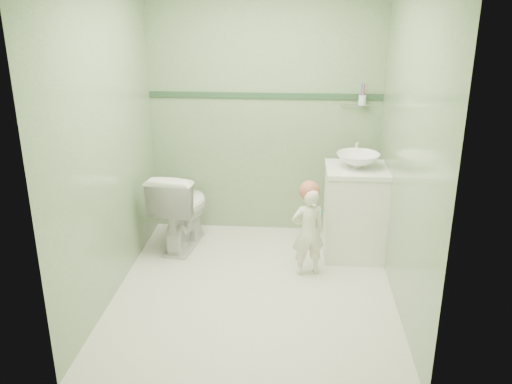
{
  "coord_description": "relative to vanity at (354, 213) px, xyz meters",
  "views": [
    {
      "loc": [
        0.3,
        -3.84,
        2.23
      ],
      "look_at": [
        0.0,
        0.15,
        0.78
      ],
      "focal_mm": 38.08,
      "sensor_mm": 36.0,
      "label": 1
    }
  ],
  "objects": [
    {
      "name": "counter",
      "position": [
        0.0,
        0.0,
        0.41
      ],
      "size": [
        0.54,
        0.52,
        0.04
      ],
      "primitive_type": "cube",
      "color": "white",
      "rests_on": "vanity"
    },
    {
      "name": "trim_stripe",
      "position": [
        -0.84,
        0.54,
        0.95
      ],
      "size": [
        2.2,
        0.02,
        0.05
      ],
      "primitive_type": "cube",
      "color": "#2B4C31",
      "rests_on": "room_shell"
    },
    {
      "name": "toilet",
      "position": [
        -1.58,
        0.07,
        -0.03
      ],
      "size": [
        0.52,
        0.78,
        0.75
      ],
      "primitive_type": "imported",
      "rotation": [
        0.0,
        0.0,
        3.0
      ],
      "color": "white",
      "rests_on": "ground"
    },
    {
      "name": "basin",
      "position": [
        0.0,
        0.0,
        0.49
      ],
      "size": [
        0.37,
        0.37,
        0.13
      ],
      "primitive_type": "imported",
      "color": "white",
      "rests_on": "counter"
    },
    {
      "name": "hair_cap",
      "position": [
        -0.42,
        -0.37,
        0.34
      ],
      "size": [
        0.17,
        0.17,
        0.17
      ],
      "primitive_type": "sphere",
      "color": "#AF5D47",
      "rests_on": "toddler"
    },
    {
      "name": "ground",
      "position": [
        -0.84,
        -0.7,
        -0.4
      ],
      "size": [
        2.5,
        2.5,
        0.0
      ],
      "primitive_type": "plane",
      "color": "beige",
      "rests_on": "ground"
    },
    {
      "name": "vanity",
      "position": [
        0.0,
        0.0,
        0.0
      ],
      "size": [
        0.52,
        0.5,
        0.8
      ],
      "primitive_type": "cube",
      "color": "white",
      "rests_on": "ground"
    },
    {
      "name": "toddler",
      "position": [
        -0.42,
        -0.4,
        -0.01
      ],
      "size": [
        0.32,
        0.26,
        0.77
      ],
      "primitive_type": "imported",
      "rotation": [
        0.0,
        0.0,
        3.42
      ],
      "color": "white",
      "rests_on": "ground"
    },
    {
      "name": "cup_holder",
      "position": [
        0.05,
        0.48,
        0.93
      ],
      "size": [
        0.26,
        0.07,
        0.21
      ],
      "color": "silver",
      "rests_on": "room_shell"
    },
    {
      "name": "teal_toothbrush",
      "position": [
        -0.31,
        -0.5,
        0.22
      ],
      "size": [
        0.1,
        0.14,
        0.08
      ],
      "color": "#0D8E79",
      "rests_on": "toddler"
    },
    {
      "name": "room_shell",
      "position": [
        -0.84,
        -0.7,
        0.8
      ],
      "size": [
        2.5,
        2.54,
        2.4
      ],
      "color": "gray",
      "rests_on": "ground"
    },
    {
      "name": "faucet",
      "position": [
        0.0,
        0.19,
        0.57
      ],
      "size": [
        0.03,
        0.13,
        0.18
      ],
      "color": "silver",
      "rests_on": "counter"
    }
  ]
}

